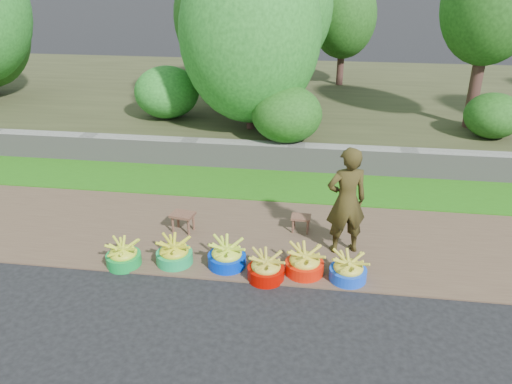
# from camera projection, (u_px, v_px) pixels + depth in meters

# --- Properties ---
(ground_plane) EXTENTS (120.00, 120.00, 0.00)m
(ground_plane) POSITION_uv_depth(u_px,v_px,m) (275.00, 286.00, 6.63)
(ground_plane) COLOR black
(ground_plane) RESTS_ON ground
(dirt_shoulder) EXTENTS (80.00, 2.50, 0.02)m
(dirt_shoulder) POSITION_uv_depth(u_px,v_px,m) (283.00, 238.00, 7.75)
(dirt_shoulder) COLOR brown
(dirt_shoulder) RESTS_ON ground
(grass_verge) EXTENTS (80.00, 1.50, 0.04)m
(grass_verge) POSITION_uv_depth(u_px,v_px,m) (293.00, 186.00, 9.55)
(grass_verge) COLOR #246A12
(grass_verge) RESTS_ON ground
(retaining_wall) EXTENTS (80.00, 0.35, 0.55)m
(retaining_wall) POSITION_uv_depth(u_px,v_px,m) (296.00, 158.00, 10.20)
(retaining_wall) COLOR gray
(retaining_wall) RESTS_ON ground
(earth_bank) EXTENTS (80.00, 10.00, 0.50)m
(earth_bank) POSITION_uv_depth(u_px,v_px,m) (307.00, 99.00, 14.62)
(earth_bank) COLOR #373B20
(earth_bank) RESTS_ON ground
(vegetation) EXTENTS (34.39, 7.33, 4.76)m
(vegetation) POSITION_uv_depth(u_px,v_px,m) (113.00, 18.00, 11.94)
(vegetation) COLOR #3F2620
(vegetation) RESTS_ON earth_bank
(basin_a) EXTENTS (0.49, 0.49, 0.37)m
(basin_a) POSITION_uv_depth(u_px,v_px,m) (123.00, 255.00, 7.01)
(basin_a) COLOR #0E9136
(basin_a) RESTS_ON ground
(basin_b) EXTENTS (0.52, 0.52, 0.38)m
(basin_b) POSITION_uv_depth(u_px,v_px,m) (174.00, 253.00, 7.05)
(basin_b) COLOR #18A053
(basin_b) RESTS_ON ground
(basin_c) EXTENTS (0.54, 0.54, 0.40)m
(basin_c) POSITION_uv_depth(u_px,v_px,m) (227.00, 256.00, 6.98)
(basin_c) COLOR #002DCC
(basin_c) RESTS_ON ground
(basin_d) EXTENTS (0.50, 0.50, 0.37)m
(basin_d) POSITION_uv_depth(u_px,v_px,m) (266.00, 268.00, 6.71)
(basin_d) COLOR #A60700
(basin_d) RESTS_ON ground
(basin_e) EXTENTS (0.53, 0.53, 0.39)m
(basin_e) POSITION_uv_depth(u_px,v_px,m) (305.00, 263.00, 6.81)
(basin_e) COLOR red
(basin_e) RESTS_ON ground
(basin_f) EXTENTS (0.50, 0.50, 0.37)m
(basin_f) POSITION_uv_depth(u_px,v_px,m) (348.00, 270.00, 6.68)
(basin_f) COLOR blue
(basin_f) RESTS_ON ground
(stool_left) EXTENTS (0.40, 0.33, 0.31)m
(stool_left) POSITION_uv_depth(u_px,v_px,m) (183.00, 217.00, 7.83)
(stool_left) COLOR brown
(stool_left) RESTS_ON dirt_shoulder
(stool_right) EXTENTS (0.31, 0.24, 0.27)m
(stool_right) POSITION_uv_depth(u_px,v_px,m) (301.00, 219.00, 7.85)
(stool_right) COLOR brown
(stool_right) RESTS_ON dirt_shoulder
(vendor_woman) EXTENTS (0.68, 0.54, 1.62)m
(vendor_woman) POSITION_uv_depth(u_px,v_px,m) (346.00, 201.00, 7.08)
(vendor_woman) COLOR black
(vendor_woman) RESTS_ON dirt_shoulder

